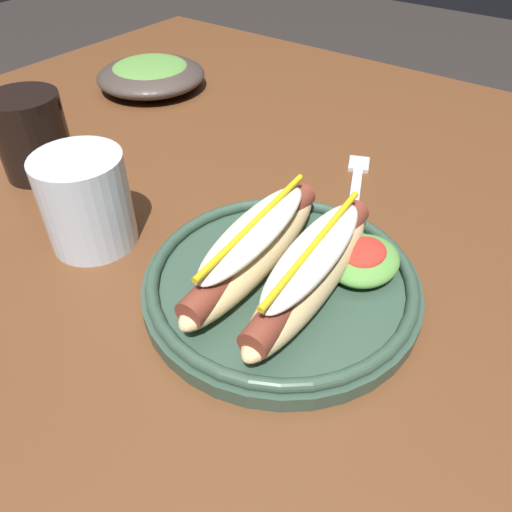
# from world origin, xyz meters

# --- Properties ---
(ground_plane) EXTENTS (8.00, 8.00, 0.00)m
(ground_plane) POSITION_xyz_m (0.00, 0.00, 0.00)
(ground_plane) COLOR #2D2826
(dining_table) EXTENTS (1.13, 1.07, 0.74)m
(dining_table) POSITION_xyz_m (0.00, 0.00, 0.64)
(dining_table) COLOR brown
(dining_table) RESTS_ON ground_plane
(hot_dog_plate) EXTENTS (0.26, 0.26, 0.08)m
(hot_dog_plate) POSITION_xyz_m (-0.07, -0.20, 0.77)
(hot_dog_plate) COLOR #334C3D
(hot_dog_plate) RESTS_ON dining_table
(fork) EXTENTS (0.12, 0.07, 0.00)m
(fork) POSITION_xyz_m (0.16, -0.16, 0.74)
(fork) COLOR silver
(fork) RESTS_ON dining_table
(soda_cup) EXTENTS (0.09, 0.09, 0.10)m
(soda_cup) POSITION_xyz_m (-0.07, 0.18, 0.79)
(soda_cup) COLOR black
(soda_cup) RESTS_ON dining_table
(water_cup) EXTENTS (0.09, 0.09, 0.10)m
(water_cup) POSITION_xyz_m (-0.12, 0.01, 0.79)
(water_cup) COLOR silver
(water_cup) RESTS_ON dining_table
(side_bowl) EXTENTS (0.18, 0.18, 0.05)m
(side_bowl) POSITION_xyz_m (0.21, 0.27, 0.76)
(side_bowl) COLOR #423833
(side_bowl) RESTS_ON dining_table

